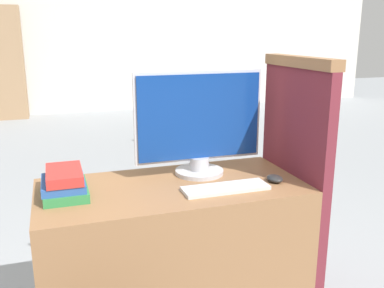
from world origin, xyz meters
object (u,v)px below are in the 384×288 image
mouse (275,179)px  book_stack (64,183)px  far_chair (196,111)px  monitor (199,124)px  keyboard (226,188)px

mouse → book_stack: size_ratio=0.33×
far_chair → book_stack: bearing=-105.8°
monitor → far_chair: (0.96, 2.89, -0.48)m
keyboard → mouse: mouse is taller
monitor → book_stack: 0.67m
monitor → mouse: (0.29, -0.22, -0.23)m
keyboard → mouse: bearing=6.0°
mouse → far_chair: bearing=77.8°
monitor → book_stack: bearing=-171.4°
monitor → far_chair: 3.08m
monitor → mouse: bearing=-37.1°
monitor → far_chair: size_ratio=0.70×
mouse → book_stack: book_stack is taller
far_chair → monitor: bearing=-96.1°
mouse → monitor: bearing=142.9°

